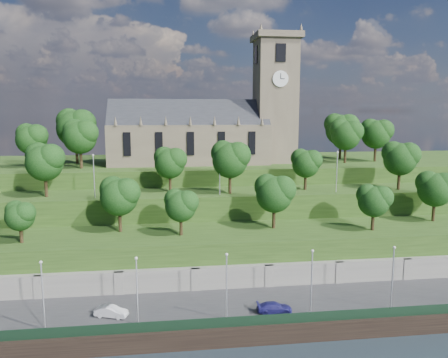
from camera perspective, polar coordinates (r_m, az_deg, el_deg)
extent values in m
plane|color=#1A232B|center=(51.75, 3.07, -20.90)|extent=(320.00, 320.00, 0.00)
cube|color=#2D2D30|center=(56.51, 1.94, -17.03)|extent=(160.00, 12.00, 2.00)
cube|color=black|center=(51.17, 3.09, -19.86)|extent=(160.00, 0.50, 2.20)
cube|color=black|center=(51.04, 2.97, -18.03)|extent=(160.00, 0.10, 1.20)
cube|color=slate|center=(61.32, 1.02, -13.35)|extent=(160.00, 2.00, 5.00)
cube|color=slate|center=(62.31, -22.98, -13.71)|extent=(1.20, 0.60, 5.00)
cube|color=slate|center=(60.40, -13.53, -13.96)|extent=(1.20, 0.60, 5.00)
cube|color=slate|center=(60.11, -3.73, -13.84)|extent=(1.20, 0.60, 5.00)
cube|color=slate|center=(61.47, 5.88, -13.34)|extent=(1.20, 0.60, 5.00)
cube|color=slate|center=(64.37, 14.80, -12.55)|extent=(1.20, 0.60, 5.00)
cube|color=slate|center=(68.62, 22.72, -11.59)|extent=(1.20, 0.60, 5.00)
cube|color=#254216|center=(66.35, 0.27, -10.21)|extent=(160.00, 12.00, 8.00)
cube|color=#254216|center=(76.21, -0.83, -6.10)|extent=(160.00, 10.00, 12.00)
cube|color=#254216|center=(96.26, -2.24, -2.03)|extent=(160.00, 32.00, 15.00)
cube|color=brown|center=(90.51, -4.59, 4.61)|extent=(32.00, 12.00, 8.00)
cube|color=#222429|center=(90.30, -4.62, 7.14)|extent=(32.00, 10.18, 10.18)
cone|color=brown|center=(84.74, -14.01, 7.40)|extent=(0.70, 0.70, 1.80)
cone|color=brown|center=(84.33, -10.83, 7.50)|extent=(0.70, 0.70, 1.80)
cone|color=brown|center=(84.18, -7.63, 7.58)|extent=(0.70, 0.70, 1.80)
cone|color=brown|center=(84.29, -4.43, 7.63)|extent=(0.70, 0.70, 1.80)
cone|color=brown|center=(84.65, -1.25, 7.66)|extent=(0.70, 0.70, 1.80)
cone|color=brown|center=(85.27, 1.90, 7.67)|extent=(0.70, 0.70, 1.80)
cone|color=brown|center=(86.14, 4.99, 7.65)|extent=(0.70, 0.70, 1.80)
cube|color=black|center=(84.66, -12.55, 4.47)|extent=(1.40, 0.25, 4.50)
cube|color=black|center=(84.33, -8.48, 4.57)|extent=(1.40, 0.25, 4.50)
cube|color=black|center=(84.42, -4.39, 4.64)|extent=(1.40, 0.25, 4.50)
cube|color=black|center=(84.93, -0.33, 4.69)|extent=(1.40, 0.25, 4.50)
cube|color=black|center=(85.86, 3.66, 4.72)|extent=(1.40, 0.25, 4.50)
cube|color=brown|center=(92.89, 6.68, 9.93)|extent=(8.00, 8.00, 25.00)
cube|color=brown|center=(94.06, 6.83, 17.93)|extent=(9.20, 9.20, 1.20)
cone|color=brown|center=(89.54, 4.87, 19.21)|extent=(0.80, 0.80, 1.60)
cone|color=brown|center=(97.26, 3.83, 18.39)|extent=(0.80, 0.80, 1.60)
cone|color=brown|center=(91.51, 10.05, 18.88)|extent=(0.80, 0.80, 1.60)
cone|color=brown|center=(99.07, 8.61, 18.14)|extent=(0.80, 0.80, 1.60)
cube|color=black|center=(89.63, 7.44, 16.05)|extent=(2.00, 0.25, 3.50)
cube|color=black|center=(97.49, 6.18, 15.49)|extent=(2.00, 0.25, 3.50)
cube|color=black|center=(92.67, 4.24, 15.86)|extent=(0.25, 2.00, 3.50)
cube|color=black|center=(94.61, 9.28, 15.63)|extent=(0.25, 2.00, 3.50)
cylinder|color=white|center=(89.10, 7.38, 12.86)|extent=(3.20, 0.30, 3.20)
cylinder|color=white|center=(94.15, 9.22, 12.60)|extent=(0.30, 3.20, 3.20)
cube|color=black|center=(88.96, 7.42, 13.19)|extent=(0.12, 0.05, 1.10)
cube|color=black|center=(89.03, 7.67, 12.86)|extent=(0.80, 0.05, 0.12)
cylinder|color=black|center=(65.49, -24.97, -6.51)|extent=(0.47, 0.47, 2.49)
sphere|color=black|center=(64.93, -25.11, -4.46)|extent=(3.88, 3.88, 3.88)
sphere|color=black|center=(64.21, -24.58, -4.04)|extent=(2.91, 2.91, 2.91)
sphere|color=black|center=(65.43, -25.59, -3.70)|extent=(2.71, 2.71, 2.71)
cylinder|color=black|center=(66.51, -13.43, -5.22)|extent=(0.52, 0.52, 3.55)
sphere|color=black|center=(65.77, -13.54, -2.32)|extent=(5.52, 5.52, 5.52)
sphere|color=black|center=(64.97, -12.65, -1.68)|extent=(4.14, 4.14, 4.14)
sphere|color=black|center=(66.36, -14.33, -1.28)|extent=(3.86, 3.86, 3.86)
cylinder|color=black|center=(63.30, -5.64, -6.04)|extent=(0.49, 0.49, 2.90)
sphere|color=black|center=(62.64, -5.67, -3.56)|extent=(4.51, 4.51, 4.51)
sphere|color=black|center=(62.09, -4.84, -3.02)|extent=(3.38, 3.38, 3.38)
sphere|color=black|center=(62.99, -6.42, -2.66)|extent=(3.16, 3.16, 3.16)
cylinder|color=black|center=(67.00, 6.52, -4.91)|extent=(0.52, 0.52, 3.57)
sphere|color=black|center=(66.27, 6.58, -2.01)|extent=(5.56, 5.56, 5.56)
sphere|color=black|center=(65.86, 7.64, -1.36)|extent=(4.17, 4.17, 4.17)
sphere|color=black|center=(66.51, 5.64, -0.98)|extent=(3.89, 3.89, 3.89)
cylinder|color=black|center=(69.22, 18.86, -5.14)|extent=(0.49, 0.49, 2.99)
sphere|color=black|center=(68.60, 18.98, -2.79)|extent=(4.66, 4.66, 4.66)
sphere|color=black|center=(68.48, 19.88, -2.26)|extent=(3.49, 3.49, 3.49)
sphere|color=black|center=(68.59, 18.20, -1.96)|extent=(3.26, 3.26, 3.26)
cylinder|color=black|center=(78.59, 25.70, -3.71)|extent=(0.52, 0.52, 3.51)
sphere|color=black|center=(77.97, 25.87, -1.28)|extent=(5.47, 5.47, 5.47)
sphere|color=black|center=(78.00, 26.80, -0.73)|extent=(4.10, 4.10, 4.10)
sphere|color=black|center=(77.85, 25.06, -0.42)|extent=(3.83, 3.83, 3.83)
cylinder|color=black|center=(75.72, -22.24, -0.76)|extent=(0.53, 0.53, 3.77)
sphere|color=black|center=(75.23, -22.40, 1.97)|extent=(5.86, 5.86, 5.86)
sphere|color=black|center=(74.28, -21.68, 2.62)|extent=(4.39, 4.39, 4.39)
sphere|color=black|center=(76.09, -23.06, 2.89)|extent=(4.10, 4.10, 4.10)
cylinder|color=black|center=(75.13, -7.05, -0.41)|extent=(0.51, 0.51, 3.32)
sphere|color=black|center=(74.68, -7.10, 2.03)|extent=(5.17, 5.17, 5.17)
sphere|color=black|center=(74.09, -6.31, 2.59)|extent=(3.88, 3.88, 3.88)
sphere|color=black|center=(75.21, -7.81, 2.85)|extent=(3.62, 3.62, 3.62)
cylinder|color=black|center=(72.83, 0.78, -0.43)|extent=(0.53, 0.53, 3.82)
sphere|color=black|center=(72.33, 0.79, 2.46)|extent=(5.94, 5.94, 5.94)
sphere|color=black|center=(71.83, 1.80, 3.12)|extent=(4.46, 4.46, 4.46)
sphere|color=black|center=(72.80, -0.11, 3.44)|extent=(4.16, 4.16, 4.16)
cylinder|color=black|center=(77.88, 10.57, -0.25)|extent=(0.50, 0.50, 3.10)
sphere|color=black|center=(77.47, 10.64, 1.94)|extent=(4.82, 4.82, 4.82)
sphere|color=black|center=(77.23, 11.44, 2.44)|extent=(3.62, 3.62, 3.62)
sphere|color=black|center=(77.68, 9.93, 2.70)|extent=(3.38, 3.38, 3.38)
cylinder|color=black|center=(82.54, 21.87, -0.03)|extent=(0.52, 0.52, 3.66)
sphere|color=black|center=(82.11, 22.02, 2.41)|extent=(5.69, 5.69, 5.69)
sphere|color=black|center=(82.10, 22.94, 2.95)|extent=(4.26, 4.26, 4.26)
sphere|color=black|center=(82.14, 21.21, 3.25)|extent=(3.98, 3.98, 3.98)
cylinder|color=black|center=(90.31, -23.71, 2.48)|extent=(0.52, 0.52, 3.62)
sphere|color=black|center=(90.03, -23.85, 4.70)|extent=(5.64, 5.64, 5.64)
sphere|color=black|center=(89.13, -23.29, 5.24)|extent=(4.23, 4.23, 4.23)
sphere|color=black|center=(90.93, -24.37, 5.41)|extent=(3.95, 3.95, 3.95)
cylinder|color=black|center=(94.39, -18.68, 3.38)|extent=(0.58, 0.58, 4.85)
sphere|color=black|center=(94.09, -18.82, 6.22)|extent=(7.54, 7.54, 7.54)
sphere|color=black|center=(93.03, -18.03, 6.93)|extent=(5.65, 5.65, 5.65)
sphere|color=black|center=(95.24, -19.53, 7.12)|extent=(5.28, 5.28, 5.28)
cylinder|color=black|center=(86.17, -18.18, 2.64)|extent=(0.54, 0.54, 3.98)
sphere|color=black|center=(85.87, -18.31, 5.19)|extent=(6.19, 6.19, 6.19)
sphere|color=black|center=(84.98, -17.59, 5.82)|extent=(4.64, 4.64, 4.64)
sphere|color=black|center=(86.77, -18.96, 6.01)|extent=(4.33, 4.33, 4.33)
cylinder|color=black|center=(93.92, 15.54, 3.20)|extent=(0.53, 0.53, 3.85)
sphere|color=black|center=(93.65, 15.63, 5.46)|extent=(5.99, 5.99, 5.99)
sphere|color=black|center=(93.53, 16.48, 5.97)|extent=(4.49, 4.49, 4.49)
sphere|color=black|center=(93.88, 14.89, 6.23)|extent=(4.19, 4.19, 4.19)
cylinder|color=black|center=(102.09, 14.94, 3.80)|extent=(0.56, 0.56, 4.39)
sphere|color=black|center=(101.83, 15.03, 6.18)|extent=(6.84, 6.84, 6.84)
sphere|color=black|center=(101.68, 15.92, 6.72)|extent=(5.13, 5.13, 5.13)
sphere|color=black|center=(102.13, 14.26, 6.99)|extent=(4.78, 4.78, 4.78)
cylinder|color=black|center=(98.87, 19.13, 3.32)|extent=(0.53, 0.53, 3.92)
sphere|color=black|center=(98.61, 19.25, 5.51)|extent=(6.10, 6.10, 6.10)
sphere|color=black|center=(98.58, 20.07, 6.00)|extent=(4.57, 4.57, 4.57)
sphere|color=black|center=(98.77, 18.53, 6.26)|extent=(4.27, 4.27, 4.27)
cylinder|color=#B2B2B7|center=(52.55, -22.55, -14.06)|extent=(0.16, 0.16, 7.62)
sphere|color=silver|center=(51.19, -22.82, -9.99)|extent=(0.36, 0.36, 0.36)
cylinder|color=#B2B2B7|center=(50.86, -11.27, -14.31)|extent=(0.16, 0.16, 7.62)
sphere|color=silver|center=(49.45, -11.41, -10.12)|extent=(0.36, 0.36, 0.36)
cylinder|color=#B2B2B7|center=(51.10, 0.33, -14.01)|extent=(0.16, 0.16, 7.62)
sphere|color=silver|center=(49.71, 0.34, -9.84)|extent=(0.36, 0.36, 0.36)
cylinder|color=#B2B2B7|center=(53.26, 11.35, -13.22)|extent=(0.16, 0.16, 7.62)
sphere|color=silver|center=(51.92, 11.49, -9.19)|extent=(0.36, 0.36, 0.36)
cylinder|color=#B2B2B7|center=(57.11, 21.13, -12.11)|extent=(0.16, 0.16, 7.62)
sphere|color=silver|center=(55.87, 21.35, -8.34)|extent=(0.36, 0.36, 0.36)
cylinder|color=#B2B2B7|center=(71.88, -16.61, 0.24)|extent=(0.16, 0.16, 6.71)
sphere|color=silver|center=(71.47, -16.73, 2.99)|extent=(0.36, 0.36, 0.36)
cylinder|color=#B2B2B7|center=(71.40, -0.57, 0.55)|extent=(0.16, 0.16, 6.71)
sphere|color=silver|center=(70.98, -0.57, 3.33)|extent=(0.36, 0.36, 0.36)
cylinder|color=#B2B2B7|center=(76.34, 14.51, 0.81)|extent=(0.16, 0.16, 6.71)
sphere|color=silver|center=(75.95, 14.61, 3.41)|extent=(0.36, 0.36, 0.36)
imported|color=silver|center=(54.56, -14.50, -16.42)|extent=(4.07, 2.46, 1.27)
imported|color=navy|center=(54.32, 6.59, -16.33)|extent=(4.32, 2.01, 1.22)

